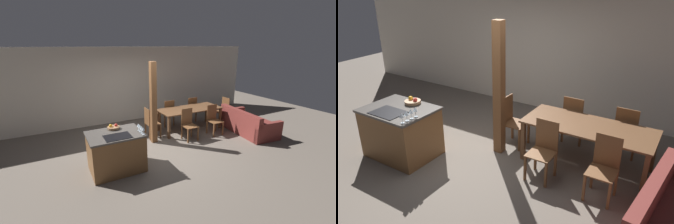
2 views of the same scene
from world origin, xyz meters
The scene contains 15 objects.
ground_plane centered at (0.00, 0.00, 0.00)m, with size 16.00×16.00×0.00m, color #665B51.
wall_back centered at (0.00, 2.79, 1.35)m, with size 11.20×0.08×2.70m.
kitchen_island centered at (-1.11, -0.51, 0.45)m, with size 1.20×0.91×0.90m.
fruit_bowl centered at (-1.06, -0.23, 0.93)m, with size 0.28×0.28×0.11m.
wine_glass_near centered at (-0.59, -0.89, 1.02)m, with size 0.08×0.08×0.17m.
wine_glass_middle centered at (-0.59, -0.80, 1.02)m, with size 0.08×0.08×0.17m.
wine_glass_far centered at (-0.59, -0.71, 1.02)m, with size 0.08×0.08×0.17m.
wine_glass_end centered at (-0.59, -0.61, 1.02)m, with size 0.08×0.08×0.17m.
dining_table centered at (1.77, 0.85, 0.65)m, with size 2.11×0.88×0.74m.
dining_chair_near_left centered at (1.29, 0.18, 0.49)m, with size 0.40×0.40×0.94m.
dining_chair_near_right centered at (2.24, 0.18, 0.49)m, with size 0.40×0.40×0.94m.
dining_chair_far_left centered at (1.29, 1.51, 0.49)m, with size 0.40×0.40×0.94m.
dining_chair_far_right centered at (2.24, 1.51, 0.49)m, with size 0.40×0.40×0.94m.
dining_chair_head_end centered at (0.34, 0.85, 0.49)m, with size 0.40×0.40×0.94m.
timber_post centered at (0.28, 0.49, 1.17)m, with size 0.16×0.16×2.34m.
Camera 2 is at (3.14, -3.89, 3.05)m, focal length 35.00 mm.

